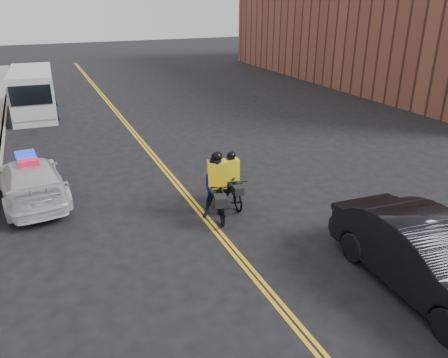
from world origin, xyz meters
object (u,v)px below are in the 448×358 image
Objects in this scene: cyclist_near at (231,186)px; cyclist_far at (217,192)px; dark_sedan at (428,258)px; cargo_van at (33,94)px; police_cruiser at (31,180)px.

cyclist_far reaches higher than cyclist_near.
cargo_van is at bearing 113.36° from dark_sedan.
dark_sedan is 6.35m from cyclist_near.
cyclist_far reaches higher than police_cruiser.
police_cruiser is 0.82× the size of cargo_van.
dark_sedan is at bearing 126.78° from police_cruiser.
cyclist_far is at bearing 139.51° from police_cruiser.
dark_sedan is 2.76× the size of cyclist_near.
dark_sedan is at bearing -64.66° from cyclist_near.
dark_sedan is 2.40× the size of cyclist_far.
dark_sedan reaches higher than police_cruiser.
cyclist_near is (5.48, -15.03, -0.60)m from cargo_van.
police_cruiser is 6.32m from cyclist_far.
cyclist_far is at bearing -134.26° from cyclist_near.
police_cruiser is 6.64m from cyclist_near.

